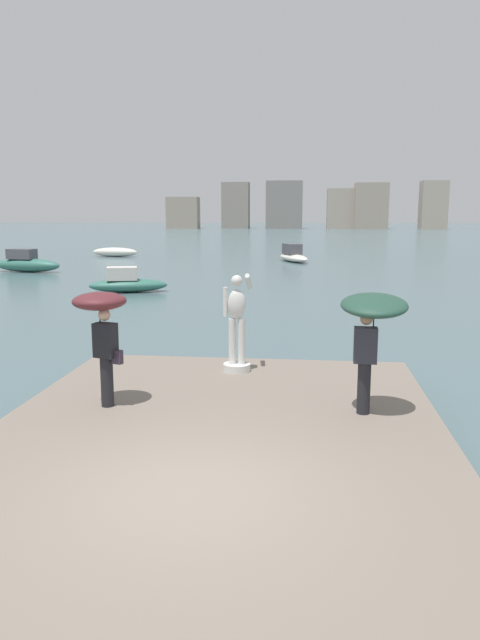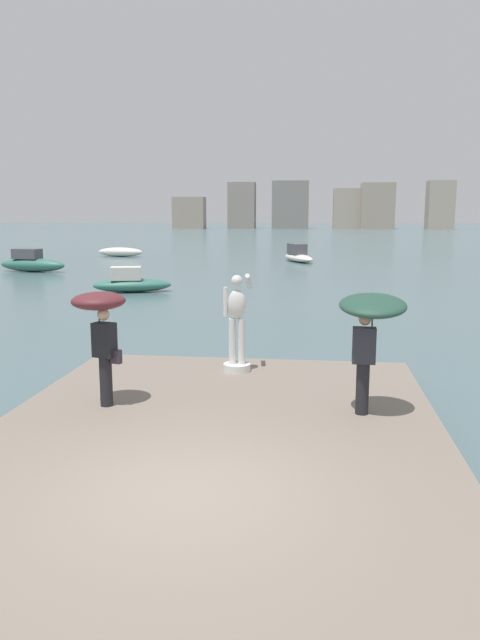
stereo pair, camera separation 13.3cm
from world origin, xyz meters
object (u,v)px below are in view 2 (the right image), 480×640
statue_white_figure (237,329)px  boat_near (31,263)px  boat_rightward (131,283)px  boat_mid (298,255)px  boat_far (120,252)px  onlooker_right (371,319)px  onlooker_left (100,317)px

statue_white_figure → boat_near: size_ratio=0.43×
boat_rightward → statue_white_figure: bearing=-65.2°
boat_mid → boat_far: 16.18m
onlooker_right → boat_mid: bearing=93.3°
onlooker_right → boat_near: size_ratio=0.43×
boat_mid → boat_far: boat_mid is taller
boat_near → boat_mid: bearing=31.6°
onlooker_left → boat_far: bearing=107.8°
boat_far → boat_rightward: 24.79m
boat_near → boat_rightward: boat_near is taller
boat_near → boat_rightward: bearing=-43.9°
boat_near → boat_rightward: size_ratio=1.23×
onlooker_left → boat_mid: bearing=86.3°
statue_white_figure → boat_far: bearing=111.5°
boat_near → boat_mid: size_ratio=0.95×
onlooker_left → boat_near: (-14.58, 27.16, -1.41)m
onlooker_right → boat_rightward: (-9.67, 17.95, -1.57)m
boat_far → onlooker_right: bearing=-66.6°
statue_white_figure → onlooker_left: 3.34m
boat_mid → boat_far: bearing=166.4°
onlooker_left → boat_rightward: size_ratio=0.51×
boat_near → onlooker_left: bearing=-61.8°
boat_far → boat_rightward: bearing=-70.7°
statue_white_figure → boat_far: size_ratio=0.49×
boat_far → statue_white_figure: bearing=-68.5°
onlooker_right → statue_white_figure: bearing=135.6°
boat_rightward → onlooker_right: bearing=-61.7°
statue_white_figure → boat_rightward: bearing=114.8°
onlooker_right → boat_far: 45.07m
boat_far → boat_mid: bearing=-13.6°
onlooker_right → boat_near: (-19.17, 27.08, -1.46)m
onlooker_left → onlooker_right: onlooker_right is taller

